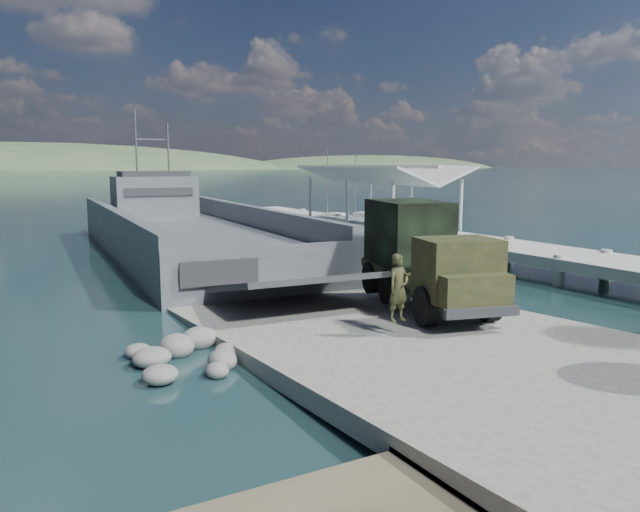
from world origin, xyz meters
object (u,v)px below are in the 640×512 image
Objects in this scene: landing_craft at (186,241)px; sailboat_far at (356,220)px; military_truck at (423,254)px; sailboat_near at (329,222)px; pier at (391,221)px; soldier at (398,301)px.

sailboat_far is at bearing 33.91° from landing_craft.
sailboat_near is at bearing 80.40° from military_truck.
pier reaches higher than military_truck.
sailboat_near is (13.58, 29.61, -1.89)m from military_truck.
military_truck is (-10.54, -16.36, 0.65)m from pier.
sailboat_near is at bearing 162.39° from sailboat_far.
pier reaches higher than soldier.
soldier is (-13.58, -19.07, -0.13)m from pier.
sailboat_near is (16.63, 32.32, -1.11)m from soldier.
pier is 6.97× the size of sailboat_far.
sailboat_far is at bearing 50.99° from soldier.
sailboat_near reaches higher than military_truck.
soldier is at bearing -142.89° from sailboat_far.
military_truck is 34.19m from sailboat_far.
soldier is 36.36m from sailboat_near.
landing_craft reaches higher than sailboat_far.
landing_craft is 21.82m from sailboat_far.
pier is 1.30× the size of landing_craft.
military_truck reaches higher than soldier.
landing_craft is 5.00× the size of sailboat_near.
military_truck is at bearing -140.87° from sailboat_far.
landing_craft is at bearing -166.19° from sailboat_near.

